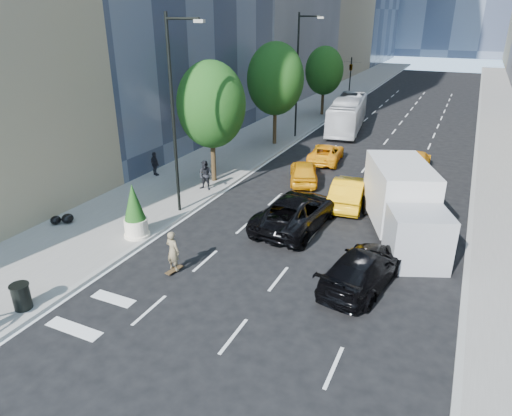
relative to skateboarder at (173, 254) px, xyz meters
The scene contains 23 objects.
ground 3.59m from the skateboarder, 22.97° to the left, with size 160.00×160.00×0.00m, color black.
sidewalk_left 31.90m from the skateboarder, 100.48° to the left, with size 6.00×120.00×0.15m, color slate.
sidewalk_right 34.03m from the skateboarder, 67.17° to the left, with size 4.00×120.00×0.15m, color slate.
lamp_near 7.92m from the skateboarder, 120.24° to the left, with size 2.13×0.22×10.00m.
lamp_far 24.07m from the skateboarder, 97.61° to the left, with size 2.13×0.22×10.00m.
tree_near 11.83m from the skateboarder, 111.12° to the left, with size 4.20×4.20×7.46m.
tree_mid 21.21m from the skateboarder, 101.12° to the left, with size 4.50×4.50×7.99m.
tree_far 33.80m from the skateboarder, 96.84° to the left, with size 3.90×3.90×6.92m.
traffic_signal 41.62m from the skateboarder, 94.42° to the left, with size 2.48×0.53×5.20m.
skateboarder is the anchor object (origin of this frame).
black_sedan_lincoln 7.07m from the skateboarder, 64.00° to the left, with size 2.81×6.10×1.69m, color black.
black_sedan_mercedes 7.77m from the skateboarder, 17.66° to the left, with size 2.11×5.20×1.51m, color black.
taxi_a 12.91m from the skateboarder, 84.67° to the left, with size 1.71×4.24×1.45m, color orange.
taxi_b 11.41m from the skateboarder, 65.18° to the left, with size 1.71×4.90×1.62m, color #ECA20C.
taxi_c 17.79m from the skateboarder, 86.13° to the left, with size 2.13×4.61×1.28m, color #FFA30D.
taxi_d 20.07m from the skateboarder, 68.36° to the left, with size 1.86×4.57×1.33m, color #FFA60D.
city_bus 28.25m from the skateboarder, 90.00° to the left, with size 2.50×10.70×2.98m, color silver.
box_truck 11.01m from the skateboarder, 42.60° to the left, with size 5.06×7.54×3.40m.
pedestrian_a 9.39m from the skateboarder, 112.54° to the left, with size 0.88×0.69×1.82m, color black.
pedestrian_b 12.47m from the skateboarder, 129.90° to the left, with size 0.93×0.39×1.59m, color black.
trash_can 5.76m from the skateboarder, 126.21° to the right, with size 0.63×0.63×0.95m, color black.
planter_shrub 3.90m from the skateboarder, 151.59° to the left, with size 1.11×1.11×2.67m.
garbage_bags 7.90m from the skateboarder, 169.82° to the left, with size 0.99×0.95×0.49m.
Camera 1 is at (6.97, -14.99, 10.08)m, focal length 32.00 mm.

